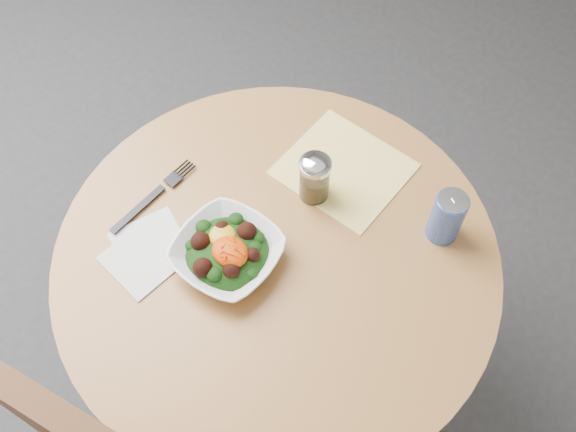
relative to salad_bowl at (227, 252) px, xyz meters
name	(u,v)px	position (x,y,z in m)	size (l,w,h in m)	color
ground	(280,371)	(0.07, 0.07, -0.78)	(6.00, 6.00, 0.00)	#2F2F32
table	(278,295)	(0.07, 0.07, -0.23)	(0.90, 0.90, 0.75)	black
cloth_napkin	(344,169)	(0.05, 0.32, -0.03)	(0.25, 0.23, 0.00)	yellow
paper_napkins	(147,251)	(-0.14, -0.09, -0.03)	(0.18, 0.19, 0.00)	silver
salad_bowl	(227,252)	(0.00, 0.00, 0.00)	(0.22, 0.22, 0.08)	white
fork	(156,194)	(-0.22, 0.02, -0.02)	(0.03, 0.23, 0.00)	black
spice_shaker	(315,178)	(0.04, 0.23, 0.03)	(0.07, 0.07, 0.12)	silver
beverage_can	(447,217)	(0.30, 0.32, 0.03)	(0.06, 0.06, 0.12)	navy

